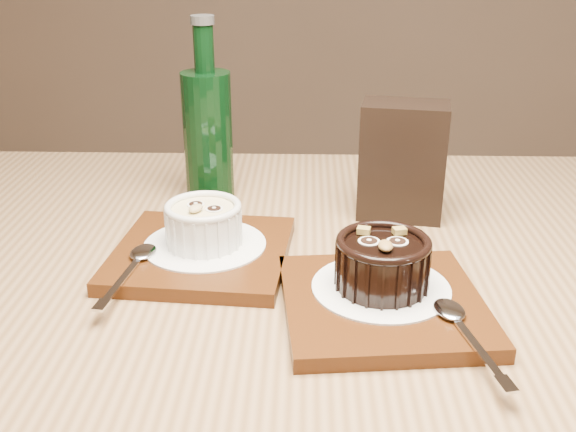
% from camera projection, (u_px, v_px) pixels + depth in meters
% --- Properties ---
extents(table, '(1.26, 0.90, 0.75)m').
position_uv_depth(table, '(294.00, 353.00, 0.72)').
color(table, brown).
rests_on(table, ground).
extents(tray_left, '(0.18, 0.18, 0.01)m').
position_uv_depth(tray_left, '(201.00, 254.00, 0.71)').
color(tray_left, '#48230C').
rests_on(tray_left, table).
extents(doily_left, '(0.13, 0.13, 0.00)m').
position_uv_depth(doily_left, '(205.00, 244.00, 0.72)').
color(doily_left, white).
rests_on(doily_left, tray_left).
extents(ramekin_white, '(0.08, 0.08, 0.05)m').
position_uv_depth(ramekin_white, '(204.00, 222.00, 0.70)').
color(ramekin_white, silver).
rests_on(ramekin_white, doily_left).
extents(spoon_left, '(0.03, 0.13, 0.01)m').
position_uv_depth(spoon_left, '(131.00, 267.00, 0.66)').
color(spoon_left, silver).
rests_on(spoon_left, tray_left).
extents(tray_right, '(0.21, 0.21, 0.01)m').
position_uv_depth(tray_right, '(383.00, 304.00, 0.62)').
color(tray_right, '#48230C').
rests_on(tray_right, table).
extents(doily_right, '(0.13, 0.13, 0.00)m').
position_uv_depth(doily_right, '(381.00, 287.00, 0.63)').
color(doily_right, white).
rests_on(doily_right, tray_right).
extents(ramekin_dark, '(0.09, 0.09, 0.05)m').
position_uv_depth(ramekin_dark, '(383.00, 261.00, 0.62)').
color(ramekin_dark, black).
rests_on(ramekin_dark, doily_right).
extents(spoon_right, '(0.06, 0.14, 0.01)m').
position_uv_depth(spoon_right, '(466.00, 331.00, 0.56)').
color(spoon_right, silver).
rests_on(spoon_right, tray_right).
extents(condiment_stand, '(0.10, 0.07, 0.14)m').
position_uv_depth(condiment_stand, '(402.00, 161.00, 0.80)').
color(condiment_stand, black).
rests_on(condiment_stand, table).
extents(green_bottle, '(0.06, 0.06, 0.23)m').
position_uv_depth(green_bottle, '(208.00, 132.00, 0.84)').
color(green_bottle, black).
rests_on(green_bottle, table).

